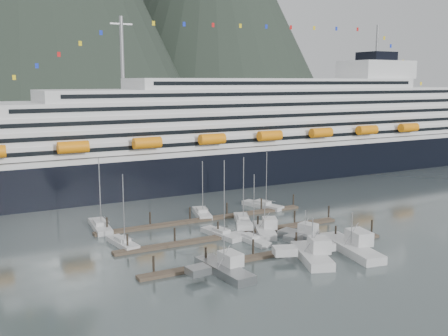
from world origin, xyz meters
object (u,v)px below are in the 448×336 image
(sailboat_g, at_px, (263,206))
(sailboat_f, at_px, (202,214))
(cruise_ship, at_px, (251,139))
(sailboat_e, at_px, (100,227))
(trawler_e, at_px, (264,229))
(trawler_d, at_px, (305,236))
(sailboat_a, at_px, (123,243))
(trawler_c, at_px, (350,247))
(sailboat_b, at_px, (221,234))
(sailboat_c, at_px, (243,221))
(trawler_a, at_px, (223,268))
(trawler_b, at_px, (311,254))
(sailboat_d, at_px, (250,239))

(sailboat_g, bearing_deg, sailboat_f, 71.26)
(sailboat_g, bearing_deg, cruise_ship, -45.79)
(cruise_ship, height_order, sailboat_e, cruise_ship)
(sailboat_g, xyz_separation_m, trawler_e, (-11.27, -18.29, 0.44))
(trawler_d, bearing_deg, sailboat_a, 46.91)
(sailboat_a, xyz_separation_m, trawler_d, (31.23, -12.94, 0.40))
(sailboat_a, distance_m, trawler_c, 40.71)
(trawler_d, distance_m, trawler_e, 8.53)
(sailboat_b, distance_m, sailboat_c, 10.75)
(trawler_a, height_order, trawler_b, trawler_b)
(sailboat_d, relative_size, trawler_a, 1.05)
(sailboat_e, height_order, trawler_d, sailboat_e)
(trawler_e, bearing_deg, sailboat_f, 38.28)
(sailboat_f, bearing_deg, trawler_b, -159.84)
(trawler_b, bearing_deg, sailboat_f, 25.67)
(sailboat_e, distance_m, trawler_a, 35.23)
(sailboat_a, xyz_separation_m, sailboat_g, (38.06, 12.64, -0.01))
(trawler_a, bearing_deg, trawler_d, -75.08)
(sailboat_d, bearing_deg, trawler_b, -171.01)
(sailboat_b, relative_size, sailboat_g, 1.12)
(sailboat_b, height_order, sailboat_c, sailboat_b)
(sailboat_b, xyz_separation_m, trawler_e, (8.30, -2.28, 0.43))
(sailboat_b, xyz_separation_m, trawler_d, (12.74, -9.57, 0.40))
(sailboat_g, xyz_separation_m, trawler_a, (-28.52, -33.70, 0.45))
(sailboat_a, bearing_deg, sailboat_b, -107.99)
(sailboat_c, xyz_separation_m, sailboat_f, (-4.96, 9.53, -0.01))
(sailboat_f, relative_size, trawler_d, 1.17)
(trawler_a, bearing_deg, trawler_b, -100.05)
(trawler_b, bearing_deg, trawler_c, -70.04)
(sailboat_c, bearing_deg, sailboat_b, 150.13)
(sailboat_e, bearing_deg, sailboat_a, -172.20)
(sailboat_b, bearing_deg, sailboat_e, 39.54)
(sailboat_f, bearing_deg, sailboat_g, -75.42)
(sailboat_g, distance_m, trawler_a, 44.16)
(trawler_d, bearing_deg, sailboat_e, 30.74)
(trawler_e, bearing_deg, sailboat_d, 146.63)
(sailboat_g, xyz_separation_m, trawler_d, (-6.83, -25.58, 0.41))
(cruise_ship, distance_m, sailboat_g, 40.93)
(sailboat_f, bearing_deg, trawler_d, -145.81)
(sailboat_g, bearing_deg, trawler_d, 146.32)
(trawler_c, xyz_separation_m, trawler_e, (-7.25, 16.67, -0.12))
(cruise_ship, distance_m, trawler_e, 61.70)
(sailboat_c, relative_size, trawler_d, 1.33)
(trawler_e, bearing_deg, trawler_d, -124.68)
(sailboat_d, height_order, sailboat_f, sailboat_d)
(cruise_ship, relative_size, trawler_a, 16.61)
(cruise_ship, distance_m, trawler_b, 77.01)
(trawler_a, bearing_deg, sailboat_c, -41.58)
(sailboat_a, distance_m, sailboat_f, 25.48)
(sailboat_a, bearing_deg, trawler_c, -130.93)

